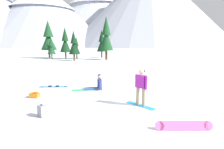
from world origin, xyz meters
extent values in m
plane|color=silver|center=(0.00, 0.00, 0.00)|extent=(800.00, 800.00, 0.00)
cube|color=#1E8CD8|center=(0.63, 0.29, 0.01)|extent=(0.94, 1.43, 0.02)
cylinder|color=gray|center=(0.55, 0.43, 0.42)|extent=(0.15, 0.15, 0.80)
cylinder|color=gray|center=(0.70, 0.15, 0.42)|extent=(0.15, 0.15, 0.80)
cube|color=#8C1E8C|center=(0.63, 0.29, 1.10)|extent=(0.40, 0.47, 0.56)
cylinder|color=#8C1E8C|center=(0.50, 0.52, 1.09)|extent=(0.11, 0.11, 0.58)
cylinder|color=#8C1E8C|center=(0.75, 0.06, 1.09)|extent=(0.11, 0.11, 0.58)
sphere|color=tan|center=(0.63, 0.29, 1.54)|extent=(0.24, 0.24, 0.24)
cube|color=black|center=(0.75, 0.36, 1.55)|extent=(0.12, 0.17, 0.08)
cube|color=#335184|center=(-0.59, 3.54, 0.05)|extent=(0.32, 0.39, 0.10)
cylinder|color=#335184|center=(-1.10, 3.51, 0.07)|extent=(0.81, 0.24, 0.14)
cylinder|color=#335184|center=(-1.07, 3.71, 0.07)|extent=(0.81, 0.24, 0.14)
cube|color=#19B259|center=(-1.48, 3.66, 0.01)|extent=(1.48, 0.46, 0.02)
cube|color=navy|center=(-0.59, 3.54, 0.37)|extent=(0.29, 0.43, 0.55)
cylinder|color=navy|center=(-0.62, 3.29, 0.39)|extent=(0.11, 0.11, 0.52)
cylinder|color=navy|center=(-0.56, 3.80, 0.39)|extent=(0.11, 0.11, 0.52)
sphere|color=tan|center=(-0.59, 3.54, 0.81)|extent=(0.24, 0.24, 0.24)
sphere|color=navy|center=(-0.59, 3.54, 0.86)|extent=(0.20, 0.20, 0.20)
cube|color=#1E8CD8|center=(-3.29, 4.94, 0.01)|extent=(1.59, 0.59, 0.02)
cylinder|color=#1E8CD8|center=(-4.06, 5.12, 0.01)|extent=(0.30, 0.30, 0.02)
cylinder|color=#1E8CD8|center=(-2.52, 4.77, 0.01)|extent=(0.30, 0.30, 0.02)
cube|color=black|center=(-3.52, 4.99, 0.06)|extent=(0.23, 0.18, 0.07)
cube|color=black|center=(-3.06, 4.89, 0.06)|extent=(0.23, 0.18, 0.07)
cube|color=pink|center=(1.04, -2.15, 0.14)|extent=(1.54, 0.54, 0.27)
cylinder|color=pink|center=(1.79, -2.34, 0.14)|extent=(0.33, 0.23, 0.27)
cylinder|color=pink|center=(0.29, -1.96, 0.14)|extent=(0.33, 0.23, 0.27)
cube|color=black|center=(1.27, -2.17, 0.16)|extent=(0.23, 0.17, 0.16)
cube|color=black|center=(0.82, -2.05, 0.16)|extent=(0.23, 0.17, 0.16)
cube|color=orange|center=(-4.12, 2.84, 0.12)|extent=(0.54, 0.46, 0.24)
cube|color=#A85613|center=(-4.04, 2.81, 0.24)|extent=(0.27, 0.28, 0.08)
cylinder|color=black|center=(-4.34, 2.92, 0.15)|extent=(0.12, 0.05, 0.02)
cube|color=gray|center=(-3.46, 0.13, 0.22)|extent=(0.34, 0.38, 0.44)
cube|color=slate|center=(-3.35, 0.20, 0.15)|extent=(0.17, 0.22, 0.20)
cylinder|color=black|center=(-3.46, 0.13, 0.46)|extent=(0.09, 0.11, 0.02)
cylinder|color=#472D19|center=(-4.84, 28.46, 0.45)|extent=(0.20, 0.20, 0.89)
cone|color=#194723|center=(-4.84, 28.46, 1.84)|extent=(1.47, 1.47, 1.90)
cone|color=#194723|center=(-4.84, 28.46, 3.17)|extent=(0.95, 0.95, 1.74)
cylinder|color=#472D19|center=(-5.41, 30.74, 0.80)|extent=(0.36, 0.36, 1.60)
cone|color=#194723|center=(-5.41, 30.74, 3.30)|extent=(2.99, 2.99, 3.41)
cone|color=#194723|center=(-5.41, 30.74, 5.69)|extent=(1.95, 1.95, 3.12)
cylinder|color=#472D19|center=(4.60, 23.98, 0.83)|extent=(0.38, 0.38, 1.65)
cone|color=#194723|center=(4.60, 23.98, 3.41)|extent=(2.44, 2.44, 3.51)
cone|color=#194723|center=(4.60, 23.98, 5.86)|extent=(1.59, 1.59, 3.22)
cylinder|color=#472D19|center=(-2.31, 27.61, 0.64)|extent=(0.29, 0.29, 1.27)
cone|color=#143819|center=(-2.31, 27.61, 2.63)|extent=(1.96, 1.96, 2.71)
cone|color=#143819|center=(-2.31, 27.61, 4.53)|extent=(1.27, 1.27, 2.48)
cylinder|color=#472D19|center=(-0.99, 23.41, 0.55)|extent=(0.25, 0.25, 1.09)
cone|color=black|center=(-0.99, 23.41, 2.25)|extent=(1.64, 1.64, 2.32)
cone|color=black|center=(-0.99, 23.41, 3.87)|extent=(1.07, 1.07, 2.13)
cylinder|color=#472D19|center=(4.91, 29.47, 0.62)|extent=(0.28, 0.28, 1.24)
cone|color=black|center=(4.91, 29.47, 2.55)|extent=(1.94, 1.94, 2.63)
cone|color=black|center=(4.91, 29.47, 4.39)|extent=(1.26, 1.26, 2.41)
cylinder|color=#472D19|center=(-0.26, 27.83, 0.45)|extent=(0.20, 0.20, 0.90)
cone|color=#143819|center=(-0.26, 27.83, 1.86)|extent=(1.32, 1.32, 1.91)
cone|color=#143819|center=(-0.26, 27.83, 3.20)|extent=(0.86, 0.86, 1.75)
cone|color=#9EA3B2|center=(-21.49, 198.15, 31.00)|extent=(150.17, 150.17, 62.00)
cone|color=#B2B7C6|center=(46.79, 251.94, 44.89)|extent=(191.98, 191.98, 89.77)
cone|color=#B2B7C6|center=(84.79, 173.11, 42.68)|extent=(167.55, 167.55, 85.36)
camera|label=1|loc=(-2.54, -6.67, 2.69)|focal=28.51mm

